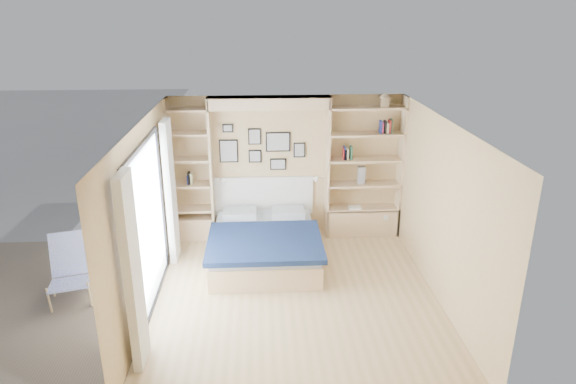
{
  "coord_description": "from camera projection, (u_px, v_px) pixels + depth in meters",
  "views": [
    {
      "loc": [
        -0.46,
        -6.35,
        3.9
      ],
      "look_at": [
        -0.05,
        0.9,
        1.26
      ],
      "focal_mm": 32.0,
      "sensor_mm": 36.0,
      "label": 1
    }
  ],
  "objects": [
    {
      "name": "reading_lamps",
      "position": [
        270.0,
        179.0,
        8.8
      ],
      "size": [
        1.92,
        0.12,
        0.15
      ],
      "color": "silver",
      "rests_on": "ground"
    },
    {
      "name": "deck_chair",
      "position": [
        70.0,
        269.0,
        7.17
      ],
      "size": [
        0.75,
        1.0,
        0.9
      ],
      "rotation": [
        0.0,
        0.0,
        0.27
      ],
      "color": "tan",
      "rests_on": "ground"
    },
    {
      "name": "ground",
      "position": [
        295.0,
        296.0,
        7.32
      ],
      "size": [
        4.5,
        4.5,
        0.0
      ],
      "primitive_type": "plane",
      "color": "tan",
      "rests_on": "ground"
    },
    {
      "name": "shelf_decor",
      "position": [
        352.0,
        143.0,
        8.74
      ],
      "size": [
        3.49,
        0.23,
        2.03
      ],
      "color": "#A51E1E",
      "rests_on": "ground"
    },
    {
      "name": "photo_gallery",
      "position": [
        261.0,
        148.0,
        8.83
      ],
      "size": [
        1.48,
        0.02,
        0.82
      ],
      "color": "black",
      "rests_on": "ground"
    },
    {
      "name": "bed",
      "position": [
        265.0,
        244.0,
        8.29
      ],
      "size": [
        1.76,
        2.17,
        1.07
      ],
      "color": "beige",
      "rests_on": "ground"
    },
    {
      "name": "room_shell",
      "position": [
        265.0,
        190.0,
        8.36
      ],
      "size": [
        4.5,
        4.5,
        4.5
      ],
      "color": "tan",
      "rests_on": "ground"
    },
    {
      "name": "deck",
      "position": [
        37.0,
        304.0,
        7.13
      ],
      "size": [
        3.2,
        4.0,
        0.05
      ],
      "primitive_type": "cube",
      "color": "#6C5E50",
      "rests_on": "ground"
    }
  ]
}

